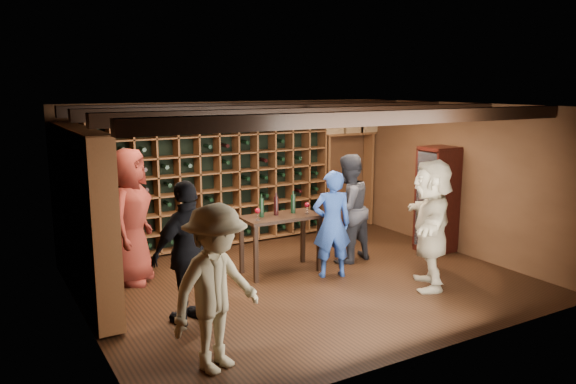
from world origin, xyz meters
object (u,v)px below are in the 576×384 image
display_cabinet (437,202)px  guest_khaki (216,288)px  man_grey_suit (348,209)px  tasting_table (280,222)px  guest_beige (431,224)px  guest_woman_black (189,252)px  man_blue_shirt (332,224)px  guest_red_floral (130,216)px

display_cabinet → guest_khaki: bearing=-158.4°
display_cabinet → man_grey_suit: size_ratio=1.02×
guest_khaki → tasting_table: 3.00m
tasting_table → guest_beige: bearing=-45.7°
guest_woman_black → guest_beige: 3.34m
display_cabinet → tasting_table: 2.84m
guest_woman_black → man_blue_shirt: bearing=175.9°
guest_khaki → tasting_table: (1.98, 2.25, -0.07)m
guest_woman_black → tasting_table: bearing=-166.1°
man_grey_suit → guest_beige: size_ratio=0.96×
man_blue_shirt → guest_red_floral: (-2.61, 1.22, 0.17)m
guest_red_floral → guest_woman_black: guest_red_floral is taller
guest_beige → tasting_table: guest_beige is taller
guest_woman_black → guest_red_floral: bearing=-97.3°
guest_red_floral → guest_khaki: guest_red_floral is taller
man_blue_shirt → guest_woman_black: size_ratio=0.92×
display_cabinet → man_grey_suit: bearing=169.9°
display_cabinet → man_blue_shirt: bearing=-175.4°
guest_beige → guest_khaki: bearing=-41.4°
guest_red_floral → guest_beige: 4.20m
man_grey_suit → guest_beige: 1.54m
tasting_table → man_grey_suit: bearing=-2.3°
guest_woman_black → guest_beige: bearing=154.8°
man_grey_suit → guest_woman_black: man_grey_suit is taller
man_blue_shirt → guest_khaki: (-2.54, -1.71, 0.05)m
man_blue_shirt → man_grey_suit: (0.62, 0.47, 0.07)m
display_cabinet → tasting_table: (-2.81, 0.36, -0.08)m
guest_red_floral → guest_woman_black: bearing=-136.8°
man_blue_shirt → guest_khaki: size_ratio=0.94×
man_blue_shirt → man_grey_suit: size_ratio=0.92×
man_blue_shirt → display_cabinet: bearing=-156.2°
guest_khaki → display_cabinet: bearing=0.4°
guest_beige → tasting_table: size_ratio=1.54×
display_cabinet → guest_beige: guest_beige is taller
guest_red_floral → man_grey_suit: bearing=-68.1°
guest_woman_black → guest_khaki: bearing=66.1°
man_grey_suit → guest_woman_black: size_ratio=1.01×
display_cabinet → guest_beige: (-1.32, -1.22, 0.04)m
man_blue_shirt → guest_red_floral: 2.88m
man_blue_shirt → guest_khaki: bearing=53.2°
guest_beige → man_blue_shirt: bearing=-100.3°
guest_woman_black → tasting_table: size_ratio=1.46×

